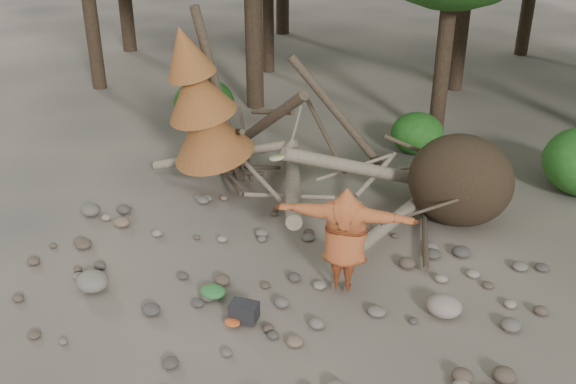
% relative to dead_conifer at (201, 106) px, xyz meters
% --- Properties ---
extents(ground, '(120.00, 120.00, 0.00)m').
position_rel_dead_conifer_xyz_m(ground, '(3.12, -3.37, -2.11)').
color(ground, '#514C44').
rests_on(ground, ground).
extents(deadfall_pile, '(8.55, 5.24, 3.30)m').
position_rel_dead_conifer_xyz_m(deadfall_pile, '(5.13, 0.87, -1.16)').
color(deadfall_pile, '#332619').
rests_on(deadfall_pile, ground).
extents(dead_conifer, '(2.06, 2.16, 4.35)m').
position_rel_dead_conifer_xyz_m(dead_conifer, '(0.00, 0.00, 0.00)').
color(dead_conifer, '#4C3F30').
rests_on(dead_conifer, ground).
extents(bush_left, '(1.80, 1.80, 1.44)m').
position_rel_dead_conifer_xyz_m(bush_left, '(-2.38, 3.83, -1.39)').
color(bush_left, '#1B4F15').
rests_on(bush_left, ground).
extents(bush_mid, '(1.40, 1.40, 1.12)m').
position_rel_dead_conifer_xyz_m(bush_mid, '(3.92, 4.43, -1.55)').
color(bush_mid, '#25651D').
rests_on(bush_mid, ground).
extents(frisbee_thrower, '(2.83, 1.11, 2.27)m').
position_rel_dead_conifer_xyz_m(frisbee_thrower, '(4.42, -2.56, -1.04)').
color(frisbee_thrower, '#AC4F26').
rests_on(frisbee_thrower, ground).
extents(backpack, '(0.49, 0.36, 0.31)m').
position_rel_dead_conifer_xyz_m(backpack, '(3.24, -4.08, -1.96)').
color(backpack, black).
rests_on(backpack, ground).
extents(cloth_green, '(0.48, 0.40, 0.18)m').
position_rel_dead_conifer_xyz_m(cloth_green, '(2.42, -3.73, -2.02)').
color(cloth_green, '#2C6E30').
rests_on(cloth_green, ground).
extents(cloth_orange, '(0.27, 0.22, 0.10)m').
position_rel_dead_conifer_xyz_m(cloth_orange, '(3.14, -4.31, -2.06)').
color(cloth_orange, '#C24E21').
rests_on(cloth_orange, ground).
extents(boulder_front_left, '(0.60, 0.54, 0.36)m').
position_rel_dead_conifer_xyz_m(boulder_front_left, '(0.32, -4.42, -1.93)').
color(boulder_front_left, slate).
rests_on(boulder_front_left, ground).
extents(boulder_mid_right, '(0.60, 0.54, 0.36)m').
position_rel_dead_conifer_xyz_m(boulder_mid_right, '(6.22, -2.49, -1.93)').
color(boulder_mid_right, gray).
rests_on(boulder_mid_right, ground).
extents(boulder_mid_left, '(0.45, 0.40, 0.27)m').
position_rel_dead_conifer_xyz_m(boulder_mid_left, '(-1.65, -2.17, -1.98)').
color(boulder_mid_left, '#615B51').
rests_on(boulder_mid_left, ground).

